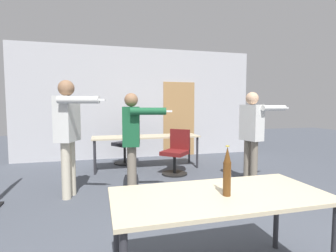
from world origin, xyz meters
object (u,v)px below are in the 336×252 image
person_far_watching (68,127)px  person_center_tall (132,134)px  office_chair_near_pushed (176,154)px  beer_bottle (227,172)px  office_chair_side_rolled (127,146)px  person_near_casual (252,129)px

person_far_watching → person_center_tall: bearing=106.0°
office_chair_near_pushed → beer_bottle: beer_bottle is taller
person_center_tall → beer_bottle: (0.41, -2.39, -0.05)m
office_chair_side_rolled → beer_bottle: 4.53m
office_chair_side_rolled → beer_bottle: (0.28, -4.50, 0.47)m
person_near_casual → beer_bottle: size_ratio=4.28×
person_center_tall → office_chair_near_pushed: 1.50m
office_chair_near_pushed → person_far_watching: bearing=66.5°
office_chair_side_rolled → beer_bottle: bearing=-121.1°
person_near_casual → person_center_tall: person_near_casual is taller
person_center_tall → office_chair_side_rolled: (0.13, 2.11, -0.52)m
person_far_watching → beer_bottle: (1.37, -2.44, -0.18)m
person_center_tall → office_chair_near_pushed: person_center_tall is taller
person_center_tall → office_chair_side_rolled: person_center_tall is taller
person_near_casual → person_far_watching: person_far_watching is taller
beer_bottle → office_chair_near_pushed: bearing=79.7°
person_far_watching → office_chair_near_pushed: (1.98, 0.91, -0.67)m
beer_bottle → person_center_tall: bearing=99.8°
person_far_watching → beer_bottle: 2.81m
office_chair_side_rolled → person_far_watching: bearing=-152.6°
person_near_casual → office_chair_side_rolled: (-1.96, 2.21, -0.56)m
person_near_casual → beer_bottle: (-1.68, -2.29, -0.09)m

